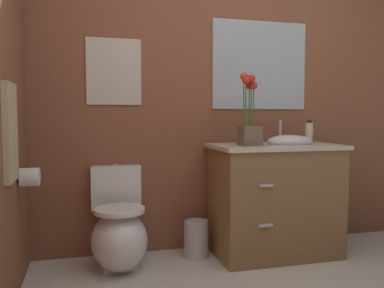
% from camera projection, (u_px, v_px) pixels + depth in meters
% --- Properties ---
extents(wall_back, '(4.75, 0.05, 2.50)m').
position_uv_depth(wall_back, '(254.00, 91.00, 3.29)').
color(wall_back, brown).
rests_on(wall_back, ground_plane).
extents(toilet, '(0.38, 0.59, 0.69)m').
position_uv_depth(toilet, '(119.00, 233.00, 2.78)').
color(toilet, white).
rests_on(toilet, ground_plane).
extents(vanity_cabinet, '(0.94, 0.56, 1.01)m').
position_uv_depth(vanity_cabinet, '(275.00, 198.00, 3.04)').
color(vanity_cabinet, brown).
rests_on(vanity_cabinet, ground_plane).
extents(flower_vase, '(0.14, 0.14, 0.52)m').
position_uv_depth(flower_vase, '(249.00, 122.00, 2.87)').
color(flower_vase, brown).
rests_on(flower_vase, vanity_cabinet).
extents(soap_bottle, '(0.06, 0.06, 0.18)m').
position_uv_depth(soap_bottle, '(309.00, 132.00, 3.15)').
color(soap_bottle, beige).
rests_on(soap_bottle, vanity_cabinet).
extents(trash_bin, '(0.18, 0.18, 0.27)m').
position_uv_depth(trash_bin, '(196.00, 238.00, 3.00)').
color(trash_bin, '#B7B7BC').
rests_on(trash_bin, ground_plane).
extents(wall_poster, '(0.40, 0.01, 0.48)m').
position_uv_depth(wall_poster, '(114.00, 72.00, 2.96)').
color(wall_poster, beige).
extents(wall_mirror, '(0.80, 0.01, 0.70)m').
position_uv_depth(wall_mirror, '(260.00, 65.00, 3.25)').
color(wall_mirror, '#B2BCC6').
extents(hanging_towel, '(0.03, 0.28, 0.52)m').
position_uv_depth(hanging_towel, '(10.00, 132.00, 2.13)').
color(hanging_towel, tan).
extents(toilet_paper_roll, '(0.11, 0.11, 0.11)m').
position_uv_depth(toilet_paper_roll, '(30.00, 177.00, 2.43)').
color(toilet_paper_roll, white).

